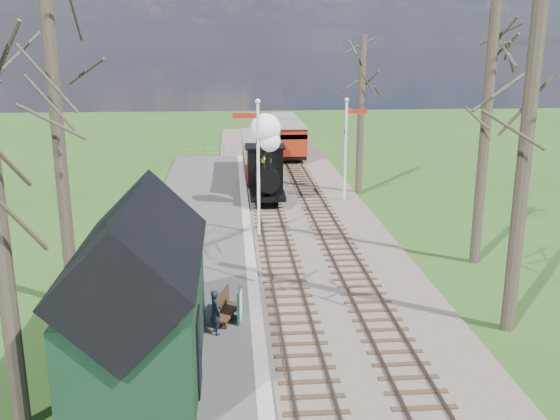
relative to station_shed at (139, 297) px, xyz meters
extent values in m
ellipsoid|color=#385B23|center=(-20.70, 56.00, -17.03)|extent=(57.60, 36.00, 16.20)
ellipsoid|color=#385B23|center=(14.30, 61.00, -20.31)|extent=(70.40, 44.00, 19.80)
ellipsoid|color=#385B23|center=(39.30, 54.00, -15.39)|extent=(51.20, 32.00, 14.40)
ellipsoid|color=#385B23|center=(-3.70, 66.00, -18.67)|extent=(64.00, 40.00, 18.00)
cube|color=brown|center=(5.60, 18.00, -2.22)|extent=(8.00, 60.00, 0.10)
cube|color=brown|center=(3.80, 18.00, -2.13)|extent=(0.07, 60.00, 0.12)
cube|color=brown|center=(4.80, 18.00, -2.13)|extent=(0.07, 60.00, 0.12)
cube|color=#38281C|center=(4.30, 18.00, -2.17)|extent=(1.60, 60.00, 0.09)
cube|color=brown|center=(6.40, 18.00, -2.13)|extent=(0.07, 60.00, 0.12)
cube|color=brown|center=(7.40, 18.00, -2.13)|extent=(0.07, 60.00, 0.12)
cube|color=#38281C|center=(6.90, 18.00, -2.17)|extent=(1.60, 60.00, 0.09)
cube|color=#474442|center=(0.80, 10.00, -2.17)|extent=(5.00, 44.00, 0.20)
cube|color=#B2AD9E|center=(3.10, 10.00, -2.16)|extent=(0.40, 44.00, 0.21)
cube|color=black|center=(0.00, 0.00, -0.77)|extent=(3.00, 6.00, 2.60)
cube|color=black|center=(0.00, 0.00, 1.08)|extent=(3.25, 6.30, 3.25)
cube|color=black|center=(1.52, -1.00, -1.07)|extent=(0.06, 1.20, 2.00)
cylinder|color=silver|center=(3.60, 12.00, 0.73)|extent=(0.14, 0.14, 6.00)
sphere|color=silver|center=(3.60, 12.00, 3.83)|extent=(0.24, 0.24, 0.24)
cube|color=#B7140F|center=(3.05, 12.00, 3.23)|extent=(1.10, 0.08, 0.22)
cube|color=black|center=(3.60, 12.00, 2.13)|extent=(0.18, 0.06, 0.30)
cylinder|color=silver|center=(8.60, 18.00, 0.48)|extent=(0.14, 0.14, 5.50)
sphere|color=silver|center=(8.60, 18.00, 3.33)|extent=(0.24, 0.24, 0.24)
cube|color=#B7140F|center=(9.15, 18.00, 2.73)|extent=(1.10, 0.08, 0.22)
cube|color=black|center=(8.60, 18.00, 1.63)|extent=(0.18, 0.06, 0.30)
cylinder|color=#382D23|center=(-2.50, -2.00, 2.23)|extent=(0.39, 0.39, 9.00)
cylinder|color=#382D23|center=(-3.00, 5.00, 3.23)|extent=(0.41, 0.41, 11.00)
cylinder|color=#382D23|center=(10.80, 2.00, 3.73)|extent=(0.42, 0.42, 12.00)
cylinder|color=#382D23|center=(12.10, 8.00, 2.73)|extent=(0.40, 0.40, 10.00)
cylinder|color=#382D23|center=(9.80, 20.00, 2.23)|extent=(0.39, 0.39, 9.00)
cube|color=slate|center=(4.60, 32.00, -1.52)|extent=(12.60, 0.02, 0.01)
cube|color=slate|center=(4.60, 32.00, -1.82)|extent=(12.60, 0.02, 0.02)
cylinder|color=slate|center=(4.60, 32.00, -1.77)|extent=(0.08, 0.08, 1.00)
cube|color=black|center=(4.30, 18.26, -1.58)|extent=(1.85, 4.35, 0.27)
cylinder|color=black|center=(4.30, 17.61, -0.60)|extent=(1.20, 2.83, 1.20)
cube|color=black|center=(4.30, 19.57, -0.49)|extent=(1.96, 1.74, 2.17)
cylinder|color=black|center=(4.30, 16.53, 0.38)|extent=(0.30, 0.30, 0.87)
sphere|color=gold|center=(4.30, 17.94, 0.16)|extent=(0.57, 0.57, 0.57)
sphere|color=white|center=(4.40, 16.53, 1.41)|extent=(1.09, 1.09, 1.09)
sphere|color=white|center=(4.20, 16.63, 2.06)|extent=(1.52, 1.52, 1.52)
cylinder|color=black|center=(3.80, 16.96, -1.72)|extent=(0.11, 0.70, 0.70)
cylinder|color=black|center=(4.80, 16.96, -1.72)|extent=(0.11, 0.70, 0.70)
cube|color=black|center=(4.30, 24.26, -1.69)|extent=(2.07, 7.61, 0.33)
cube|color=#5E1615|center=(4.30, 24.26, -1.03)|extent=(2.17, 7.61, 0.98)
cube|color=#C1AD92|center=(4.30, 24.26, -0.06)|extent=(2.17, 7.61, 0.98)
cube|color=slate|center=(4.30, 24.26, 0.49)|extent=(2.28, 7.83, 0.13)
cube|color=black|center=(6.90, 31.22, -1.73)|extent=(1.86, 4.88, 0.29)
cube|color=maroon|center=(6.90, 31.22, -1.14)|extent=(1.95, 4.88, 0.88)
cube|color=#C1AD92|center=(6.90, 31.22, -0.26)|extent=(1.95, 4.88, 0.88)
cube|color=slate|center=(6.90, 31.22, 0.23)|extent=(2.05, 5.08, 0.12)
cube|color=black|center=(6.90, 36.72, -1.73)|extent=(1.86, 4.88, 0.29)
cube|color=maroon|center=(6.90, 36.72, -1.14)|extent=(1.95, 4.88, 0.88)
cube|color=#C1AD92|center=(6.90, 36.72, -0.26)|extent=(1.95, 4.88, 0.88)
cube|color=slate|center=(6.90, 36.72, 0.23)|extent=(2.05, 5.08, 0.12)
cube|color=#104E37|center=(2.57, 2.80, -1.55)|extent=(0.15, 0.72, 1.04)
cube|color=silver|center=(2.62, 2.80, -1.55)|extent=(0.08, 0.62, 0.85)
cube|color=#412B17|center=(2.19, 2.95, -1.82)|extent=(0.88, 1.58, 0.07)
cube|color=#412B17|center=(2.00, 3.01, -1.52)|extent=(0.52, 1.46, 0.65)
cube|color=#412B17|center=(2.35, 2.29, -1.96)|extent=(0.07, 0.07, 0.22)
cube|color=#412B17|center=(2.02, 3.60, -1.96)|extent=(0.07, 0.07, 0.22)
imported|color=black|center=(1.87, 2.02, -1.38)|extent=(0.48, 0.58, 1.37)
camera|label=1|loc=(2.40, -15.00, 6.29)|focal=40.00mm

